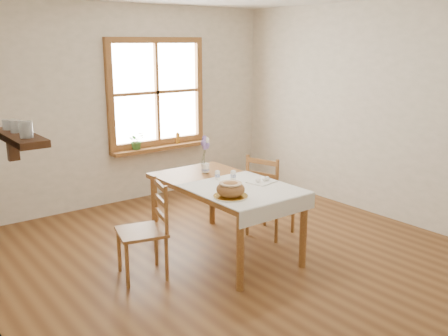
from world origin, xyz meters
The scene contains 19 objects.
ground centered at (0.00, 0.00, 0.00)m, with size 5.00×5.00×0.00m, color brown.
room_walls centered at (0.00, 0.00, 1.71)m, with size 4.60×5.10×2.65m.
window centered at (0.50, 2.47, 1.45)m, with size 1.46×0.08×1.46m.
window_sill centered at (0.50, 2.40, 0.69)m, with size 1.46×0.20×0.05m.
wall_shelf centered at (-2.16, -0.60, 1.61)m, with size 0.16×0.60×0.24m.
dining_table centered at (0.00, 0.30, 0.66)m, with size 0.90×1.60×0.75m.
table_linen centered at (0.00, 0.00, 0.76)m, with size 0.91×0.99×0.01m, color white.
chair_left centered at (-0.93, 0.33, 0.45)m, with size 0.42×0.44×0.90m, color olive, non-canonical shape.
chair_right centered at (0.72, 0.38, 0.47)m, with size 0.43×0.46×0.93m, color olive, non-canonical shape.
bread_plate centered at (-0.27, -0.15, 0.77)m, with size 0.30×0.30×0.02m, color white.
bread_loaf centered at (-0.27, -0.15, 0.85)m, with size 0.26×0.26×0.14m, color #A16439.
egg_napkin centered at (0.29, 0.05, 0.77)m, with size 0.26×0.22×0.01m, color white.
eggs centered at (0.29, 0.05, 0.79)m, with size 0.20×0.18×0.04m, color white, non-canonical shape.
salt_shaker centered at (0.00, 0.41, 0.81)m, with size 0.05×0.05×0.10m, color white.
pepper_shaker centered at (0.11, 0.29, 0.81)m, with size 0.06×0.06×0.10m, color white.
flower_vase centered at (0.07, 0.72, 0.80)m, with size 0.09×0.09×0.10m, color white.
lavender_bouquet centered at (0.07, 0.72, 0.99)m, with size 0.15×0.15×0.29m, color #745AA1, non-canonical shape.
potted_plant centered at (0.13, 2.40, 0.81)m, with size 0.21×0.24×0.18m, color #386F2C.
amber_bottle centered at (0.78, 2.40, 0.80)m, with size 0.06×0.06×0.16m, color #A5681E.
Camera 1 is at (-2.93, -3.53, 2.13)m, focal length 40.00 mm.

